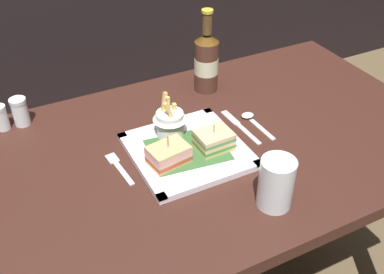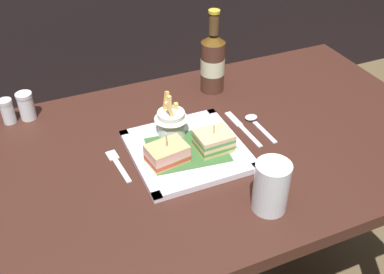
{
  "view_description": "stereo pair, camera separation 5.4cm",
  "coord_description": "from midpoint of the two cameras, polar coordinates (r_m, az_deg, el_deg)",
  "views": [
    {
      "loc": [
        -0.41,
        -0.78,
        1.42
      ],
      "look_at": [
        -0.01,
        -0.01,
        0.77
      ],
      "focal_mm": 42.44,
      "sensor_mm": 36.0,
      "label": 1
    },
    {
      "loc": [
        -0.36,
        -0.81,
        1.42
      ],
      "look_at": [
        -0.01,
        -0.01,
        0.77
      ],
      "focal_mm": 42.44,
      "sensor_mm": 36.0,
      "label": 2
    }
  ],
  "objects": [
    {
      "name": "sandwich_half_left",
      "position": [
        1.05,
        -1.68,
        -2.13
      ],
      "size": [
        0.1,
        0.08,
        0.08
      ],
      "color": "tan",
      "rests_on": "square_plate"
    },
    {
      "name": "pepper_shaker",
      "position": [
        1.27,
        -18.93,
        3.51
      ],
      "size": [
        0.04,
        0.04,
        0.08
      ],
      "color": "silver",
      "rests_on": "dining_table"
    },
    {
      "name": "salt_shaker",
      "position": [
        1.28,
        -21.02,
        2.87
      ],
      "size": [
        0.04,
        0.04,
        0.07
      ],
      "color": "silver",
      "rests_on": "dining_table"
    },
    {
      "name": "sandwich_half_right",
      "position": [
        1.09,
        4.15,
        -0.53
      ],
      "size": [
        0.09,
        0.07,
        0.07
      ],
      "color": "#D3C07B",
      "rests_on": "square_plate"
    },
    {
      "name": "fries_cup",
      "position": [
        1.12,
        -1.27,
        2.3
      ],
      "size": [
        0.08,
        0.08,
        0.11
      ],
      "color": "white",
      "rests_on": "square_plate"
    },
    {
      "name": "fork",
      "position": [
        1.08,
        -7.92,
        -3.37
      ],
      "size": [
        0.03,
        0.13,
        0.0
      ],
      "color": "silver",
      "rests_on": "dining_table"
    },
    {
      "name": "square_plate",
      "position": [
        1.1,
        0.81,
        -1.78
      ],
      "size": [
        0.26,
        0.26,
        0.02
      ],
      "color": "white",
      "rests_on": "dining_table"
    },
    {
      "name": "beer_bottle",
      "position": [
        1.31,
        3.82,
        9.43
      ],
      "size": [
        0.07,
        0.07,
        0.24
      ],
      "color": "#4E2D22",
      "rests_on": "dining_table"
    },
    {
      "name": "water_glass",
      "position": [
        0.95,
        11.48,
        -6.53
      ],
      "size": [
        0.07,
        0.07,
        0.12
      ],
      "color": "silver",
      "rests_on": "dining_table"
    },
    {
      "name": "spoon",
      "position": [
        1.22,
        9.14,
        1.96
      ],
      "size": [
        0.04,
        0.13,
        0.01
      ],
      "color": "silver",
      "rests_on": "dining_table"
    },
    {
      "name": "dining_table",
      "position": [
        1.2,
        1.84,
        -5.93
      ],
      "size": [
        1.31,
        0.73,
        0.73
      ],
      "color": "#3C1E17",
      "rests_on": "ground_plane"
    },
    {
      "name": "knife",
      "position": [
        1.2,
        7.53,
        1.23
      ],
      "size": [
        0.02,
        0.17,
        0.0
      ],
      "color": "silver",
      "rests_on": "dining_table"
    }
  ]
}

